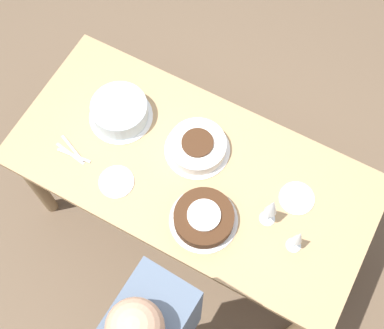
{
  "coord_description": "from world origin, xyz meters",
  "views": [
    {
      "loc": [
        0.46,
        -0.85,
        3.03
      ],
      "look_at": [
        0.0,
        0.0,
        0.82
      ],
      "focal_mm": 50.0,
      "sensor_mm": 36.0,
      "label": 1
    }
  ],
  "objects_px": {
    "cake_center_white": "(197,146)",
    "cake_front_chocolate": "(204,218)",
    "wine_glass_near": "(272,208)",
    "wine_glass_far": "(298,238)",
    "cake_back_decorated": "(120,111)"
  },
  "relations": [
    {
      "from": "cake_back_decorated",
      "to": "wine_glass_near",
      "type": "bearing_deg",
      "value": -8.89
    },
    {
      "from": "cake_center_white",
      "to": "cake_back_decorated",
      "type": "height_order",
      "value": "cake_back_decorated"
    },
    {
      "from": "wine_glass_near",
      "to": "wine_glass_far",
      "type": "relative_size",
      "value": 1.22
    },
    {
      "from": "cake_back_decorated",
      "to": "wine_glass_near",
      "type": "height_order",
      "value": "wine_glass_near"
    },
    {
      "from": "cake_front_chocolate",
      "to": "wine_glass_far",
      "type": "height_order",
      "value": "wine_glass_far"
    },
    {
      "from": "cake_back_decorated",
      "to": "wine_glass_near",
      "type": "relative_size",
      "value": 1.35
    },
    {
      "from": "cake_front_chocolate",
      "to": "wine_glass_far",
      "type": "xyz_separation_m",
      "value": [
        0.39,
        0.09,
        0.08
      ]
    },
    {
      "from": "cake_front_chocolate",
      "to": "wine_glass_far",
      "type": "relative_size",
      "value": 1.65
    },
    {
      "from": "cake_center_white",
      "to": "wine_glass_near",
      "type": "height_order",
      "value": "wine_glass_near"
    },
    {
      "from": "cake_front_chocolate",
      "to": "wine_glass_near",
      "type": "relative_size",
      "value": 1.35
    },
    {
      "from": "cake_front_chocolate",
      "to": "wine_glass_near",
      "type": "xyz_separation_m",
      "value": [
        0.24,
        0.14,
        0.12
      ]
    },
    {
      "from": "wine_glass_far",
      "to": "cake_center_white",
      "type": "bearing_deg",
      "value": 160.62
    },
    {
      "from": "cake_center_white",
      "to": "cake_front_chocolate",
      "type": "relative_size",
      "value": 1.01
    },
    {
      "from": "cake_center_white",
      "to": "cake_back_decorated",
      "type": "relative_size",
      "value": 1.01
    },
    {
      "from": "cake_back_decorated",
      "to": "wine_glass_far",
      "type": "bearing_deg",
      "value": -10.68
    }
  ]
}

